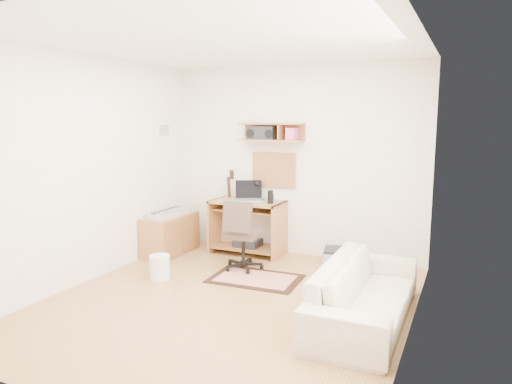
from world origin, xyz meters
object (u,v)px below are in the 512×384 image
at_px(cabinet, 170,234).
at_px(sofa, 365,282).
at_px(printer, 342,257).
at_px(task_chair, 243,234).
at_px(desk, 248,227).

distance_m(cabinet, sofa, 3.16).
height_order(cabinet, printer, cabinet).
distance_m(task_chair, cabinet, 1.28).
height_order(task_chair, cabinet, task_chair).
height_order(printer, sofa, sofa).
bearing_deg(desk, cabinet, -155.73).
bearing_deg(task_chair, desk, 107.47).
bearing_deg(sofa, desk, 51.57).
height_order(desk, printer, desk).
distance_m(printer, sofa, 1.77).
bearing_deg(sofa, printer, 21.00).
distance_m(cabinet, printer, 2.40).
relative_size(desk, task_chair, 1.11).
bearing_deg(printer, task_chair, -157.36).
bearing_deg(desk, task_chair, -68.65).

